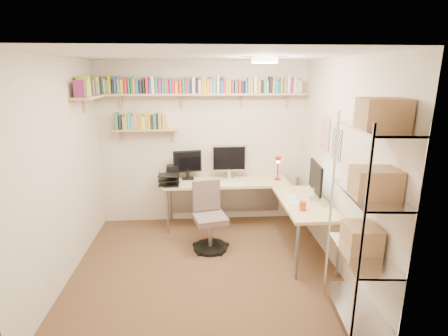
{
  "coord_description": "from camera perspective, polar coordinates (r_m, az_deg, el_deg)",
  "views": [
    {
      "loc": [
        -0.05,
        -3.86,
        2.32
      ],
      "look_at": [
        0.26,
        0.55,
        1.11
      ],
      "focal_mm": 28.0,
      "sensor_mm": 36.0,
      "label": 1
    }
  ],
  "objects": [
    {
      "name": "ground",
      "position": [
        4.51,
        -2.98,
        -15.77
      ],
      "size": [
        3.2,
        3.2,
        0.0
      ],
      "primitive_type": "plane",
      "color": "#40291B",
      "rests_on": "ground"
    },
    {
      "name": "room_shell",
      "position": [
        3.94,
        -3.22,
        3.92
      ],
      "size": [
        3.24,
        3.04,
        2.52
      ],
      "color": "beige",
      "rests_on": "ground"
    },
    {
      "name": "wall_shelves",
      "position": [
        5.18,
        -8.26,
        11.8
      ],
      "size": [
        3.12,
        1.09,
        0.8
      ],
      "color": "tan",
      "rests_on": "ground"
    },
    {
      "name": "corner_desk",
      "position": [
        5.12,
        2.14,
        -2.98
      ],
      "size": [
        2.24,
        1.89,
        1.26
      ],
      "color": "beige",
      "rests_on": "ground"
    },
    {
      "name": "office_chair",
      "position": [
        4.77,
        -2.43,
        -8.61
      ],
      "size": [
        0.5,
        0.5,
        0.93
      ],
      "rotation": [
        0.0,
        0.0,
        0.23
      ],
      "color": "black",
      "rests_on": "ground"
    },
    {
      "name": "wire_rack",
      "position": [
        3.27,
        22.86,
        -3.78
      ],
      "size": [
        0.49,
        0.89,
        2.13
      ],
      "rotation": [
        0.0,
        0.0,
        -0.09
      ],
      "color": "silver",
      "rests_on": "ground"
    }
  ]
}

